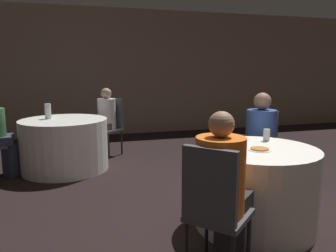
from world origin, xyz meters
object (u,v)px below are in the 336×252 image
at_px(bottle_far, 48,111).
at_px(chair_near_southwest, 214,203).
at_px(chair_near_northeast, 261,144).
at_px(soda_can_silver, 267,135).
at_px(person_orange_shirt, 223,190).
at_px(table_far, 65,145).
at_px(table_near, 255,187).
at_px(person_blue_shirt, 260,144).
at_px(chair_far_northeast, 111,122).
at_px(person_white_shirt, 104,123).
at_px(soda_can_red, 215,143).
at_px(pizza_plate_near, 260,149).

bearing_deg(bottle_far, chair_near_southwest, -68.11).
distance_m(chair_near_northeast, soda_can_silver, 0.68).
bearing_deg(person_orange_shirt, chair_near_northeast, 97.37).
xyz_separation_m(table_far, person_orange_shirt, (1.17, -2.90, 0.23)).
xyz_separation_m(table_near, person_orange_shirt, (-0.60, -0.55, 0.23)).
bearing_deg(person_blue_shirt, chair_far_northeast, -24.70).
xyz_separation_m(chair_far_northeast, person_blue_shirt, (1.46, -2.39, 0.04)).
relative_size(chair_near_northeast, chair_far_northeast, 1.00).
bearing_deg(person_orange_shirt, person_blue_shirt, 96.74).
distance_m(chair_near_northeast, chair_far_northeast, 2.73).
xyz_separation_m(person_blue_shirt, person_orange_shirt, (-1.05, -1.23, -0.00)).
relative_size(person_orange_shirt, soda_can_silver, 9.74).
distance_m(chair_far_northeast, person_white_shirt, 0.18).
distance_m(chair_near_northeast, person_blue_shirt, 0.17).
bearing_deg(table_far, bottle_far, 150.60).
bearing_deg(chair_near_southwest, person_white_shirt, 143.90).
xyz_separation_m(soda_can_silver, soda_can_red, (-0.66, -0.21, 0.00)).
distance_m(chair_near_northeast, bottle_far, 3.03).
xyz_separation_m(person_blue_shirt, pizza_plate_near, (-0.47, -0.75, 0.15)).
bearing_deg(chair_near_northeast, person_orange_shirt, 83.87).
height_order(table_near, bottle_far, bottle_far).
relative_size(person_orange_shirt, soda_can_red, 9.74).
bearing_deg(pizza_plate_near, soda_can_silver, 49.87).
xyz_separation_m(chair_near_northeast, person_orange_shirt, (-1.14, -1.37, 0.03)).
relative_size(chair_far_northeast, person_orange_shirt, 0.82).
bearing_deg(person_blue_shirt, soda_can_silver, 98.82).
bearing_deg(soda_can_silver, soda_can_red, -162.03).
bearing_deg(person_white_shirt, person_orange_shirt, 145.32).
bearing_deg(soda_can_silver, person_orange_shirt, -136.74).
relative_size(person_orange_shirt, bottle_far, 5.34).
height_order(chair_near_northeast, bottle_far, bottle_far).
height_order(chair_near_northeast, chair_near_southwest, same).
xyz_separation_m(table_near, table_far, (-1.76, 2.35, 0.00)).
relative_size(person_orange_shirt, pizza_plate_near, 5.68).
xyz_separation_m(soda_can_silver, bottle_far, (-2.23, 2.22, 0.05)).
distance_m(table_far, chair_near_northeast, 2.78).
relative_size(pizza_plate_near, bottle_far, 0.94).
distance_m(pizza_plate_near, soda_can_silver, 0.43).
bearing_deg(chair_near_northeast, chair_far_northeast, -21.55).
height_order(table_far, chair_near_northeast, chair_near_northeast).
relative_size(chair_far_northeast, person_white_shirt, 0.84).
distance_m(chair_far_northeast, person_orange_shirt, 3.64).
relative_size(table_far, chair_near_southwest, 1.28).
xyz_separation_m(person_white_shirt, pizza_plate_near, (1.12, -3.01, 0.18)).
height_order(table_far, bottle_far, bottle_far).
bearing_deg(pizza_plate_near, person_white_shirt, 110.37).
xyz_separation_m(chair_near_northeast, bottle_far, (-2.52, 1.65, 0.29)).
bearing_deg(chair_near_southwest, soda_can_silver, 90.52).
height_order(chair_far_northeast, bottle_far, bottle_far).
xyz_separation_m(table_near, person_white_shirt, (-1.14, 2.94, 0.20)).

